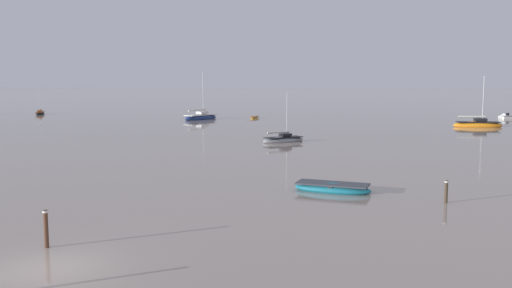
% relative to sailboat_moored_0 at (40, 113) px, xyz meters
% --- Properties ---
extents(ground_plane, '(800.00, 800.00, 0.00)m').
position_rel_sailboat_moored_0_xyz_m(ground_plane, '(45.70, -80.44, -0.22)').
color(ground_plane, gray).
extents(sailboat_moored_0, '(2.83, 4.67, 5.01)m').
position_rel_sailboat_moored_0_xyz_m(sailboat_moored_0, '(0.00, 0.00, 0.00)').
color(sailboat_moored_0, black).
rests_on(sailboat_moored_0, ground).
extents(motorboat_moored_0, '(4.51, 3.04, 1.47)m').
position_rel_sailboat_moored_0_xyz_m(motorboat_moored_0, '(84.77, 0.85, -0.02)').
color(motorboat_moored_0, white).
rests_on(motorboat_moored_0, ground).
extents(rowboat_moored_0, '(1.45, 3.12, 0.47)m').
position_rel_sailboat_moored_0_xyz_m(rowboat_moored_0, '(42.07, -4.86, -0.09)').
color(rowboat_moored_0, gold).
rests_on(rowboat_moored_0, ground).
extents(sailboat_moored_1, '(6.76, 2.35, 7.48)m').
position_rel_sailboat_moored_0_xyz_m(sailboat_moored_1, '(75.57, -17.37, 0.11)').
color(sailboat_moored_1, orange).
rests_on(sailboat_moored_1, ground).
extents(sailboat_moored_2, '(5.45, 7.35, 8.04)m').
position_rel_sailboat_moored_0_xyz_m(sailboat_moored_2, '(33.55, -8.55, 0.13)').
color(sailboat_moored_2, navy).
rests_on(sailboat_moored_2, ground).
extents(rowboat_moored_1, '(4.87, 2.60, 0.73)m').
position_rel_sailboat_moored_0_xyz_m(rowboat_moored_1, '(55.61, -65.39, -0.02)').
color(rowboat_moored_1, '#197084').
rests_on(rowboat_moored_1, ground).
extents(sailboat_moored_3, '(4.84, 4.19, 5.51)m').
position_rel_sailboat_moored_0_xyz_m(sailboat_moored_3, '(50.29, -39.78, 0.02)').
color(sailboat_moored_3, gray).
rests_on(sailboat_moored_3, ground).
extents(mooring_post_near, '(0.22, 0.22, 1.35)m').
position_rel_sailboat_moored_0_xyz_m(mooring_post_near, '(61.73, -67.49, 0.37)').
color(mooring_post_near, '#3F3323').
rests_on(mooring_post_near, ground).
extents(mooring_post_right, '(0.22, 0.22, 1.69)m').
position_rel_sailboat_moored_0_xyz_m(mooring_post_right, '(44.38, -78.09, 0.51)').
color(mooring_post_right, '#513323').
rests_on(mooring_post_right, ground).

